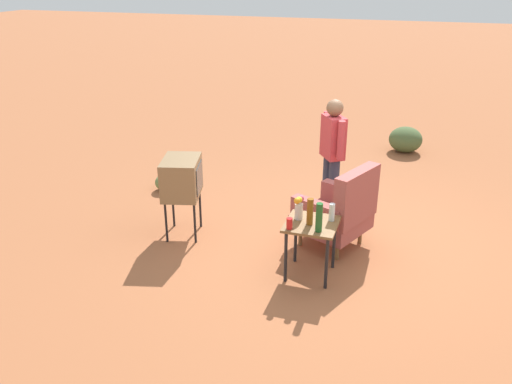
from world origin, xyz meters
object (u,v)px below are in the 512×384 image
Objects in this scene: soda_can_red at (289,223)px; flower_vase at (299,207)px; armchair at (339,210)px; bottle_short_clear at (332,212)px; side_table at (311,231)px; person_standing at (332,152)px; bottle_wine_green at (319,217)px; bottle_tall_amber at (310,212)px; tv_on_stand at (182,178)px.

flower_vase is at bearing 171.97° from soda_can_red.
bottle_short_clear is at bearing 0.59° from armchair.
person_standing is at bearing -177.21° from side_table.
armchair is 4.00× the size of flower_vase.
soda_can_red reaches higher than side_table.
person_standing is at bearing 176.90° from flower_vase.
flower_vase is at bearing -78.75° from bottle_short_clear.
bottle_short_clear is at bearing 164.08° from bottle_wine_green.
flower_vase is (-0.05, -0.16, 0.24)m from side_table.
bottle_tall_amber reaches higher than soda_can_red.
soda_can_red is at bearing -22.29° from armchair.
bottle_wine_green reaches higher than bottle_short_clear.
tv_on_stand is 1.64m from flower_vase.
side_table is 2.43× the size of flower_vase.
tv_on_stand is at bearing -82.07° from armchair.
person_standing is 1.80m from soda_can_red.
tv_on_stand is 1.69m from soda_can_red.
armchair is 0.75m from side_table.
person_standing is at bearing -169.50° from bottle_short_clear.
tv_on_stand is at bearing -104.66° from side_table.
bottle_wine_green is at bearing 96.96° from soda_can_red.
armchair is at bearing 17.19° from person_standing.
soda_can_red is 0.41× the size of bottle_tall_amber.
side_table is 5.28× the size of soda_can_red.
armchair is at bearing 175.06° from bottle_wine_green.
bottle_wine_green is 1.21× the size of flower_vase.
soda_can_red is (0.93, -0.38, 0.21)m from armchair.
tv_on_stand is at bearing -99.73° from bottle_short_clear.
bottle_wine_green is at bearing 32.84° from side_table.
flower_vase is (0.67, -0.35, 0.29)m from armchair.
bottle_wine_green is (0.63, 1.86, 0.02)m from tv_on_stand.
tv_on_stand is 5.15× the size of bottle_short_clear.
bottle_tall_amber is at bearing -22.67° from side_table.
side_table is 1.83m from tv_on_stand.
side_table is 0.33m from bottle_wine_green.
tv_on_stand is 8.44× the size of soda_can_red.
flower_vase is (-0.09, -0.14, -0.00)m from bottle_tall_amber.
side_table is 3.22× the size of bottle_short_clear.
armchair is 0.85m from bottle_tall_amber.
person_standing reaches higher than bottle_short_clear.
flower_vase is at bearing -108.83° from side_table.
bottle_tall_amber is (-0.13, -0.12, -0.01)m from bottle_wine_green.
bottle_tall_amber is 1.13× the size of flower_vase.
tv_on_stand reaches higher than soda_can_red.
armchair is at bearing 152.80° from flower_vase.
tv_on_stand reaches higher than bottle_short_clear.
soda_can_red is at bearing -83.04° from bottle_wine_green.
flower_vase reaches higher than bottle_short_clear.
side_table is 0.30m from flower_vase.
bottle_wine_green is 1.60× the size of bottle_short_clear.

